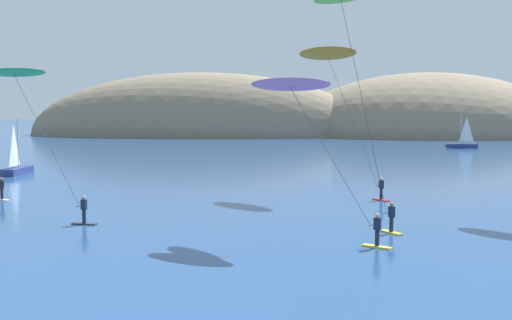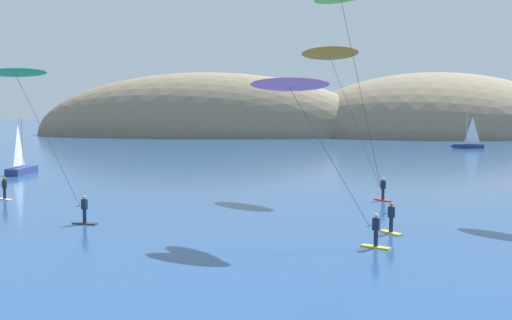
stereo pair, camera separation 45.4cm
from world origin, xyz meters
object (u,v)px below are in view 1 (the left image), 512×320
kitesurfer_lime (346,22)px  kitesurfer_orange (330,62)px  kitesurfer_green (20,84)px  sailboat_near (19,168)px  kitesurfer_pink (298,99)px  sailboat_far (460,144)px

kitesurfer_lime → kitesurfer_orange: bearing=93.6°
kitesurfer_green → kitesurfer_orange: kitesurfer_orange is taller
sailboat_near → kitesurfer_orange: kitesurfer_orange is taller
kitesurfer_pink → kitesurfer_lime: size_ratio=0.63×
sailboat_far → kitesurfer_pink: size_ratio=0.69×
kitesurfer_lime → kitesurfer_green: bearing=-179.8°
kitesurfer_green → kitesurfer_orange: (18.96, 13.15, 2.11)m
sailboat_near → sailboat_far: size_ratio=1.01×
kitesurfer_green → kitesurfer_orange: bearing=34.7°
sailboat_near → kitesurfer_lime: bearing=-37.2°
kitesurfer_pink → kitesurfer_orange: bearing=84.3°
sailboat_near → sailboat_far: (53.58, 47.06, 0.00)m
kitesurfer_green → kitesurfer_orange: 23.17m
sailboat_far → kitesurfer_green: bearing=-119.8°
kitesurfer_orange → kitesurfer_pink: bearing=-95.7°
sailboat_far → kitesurfer_lime: bearing=-106.5°
sailboat_far → kitesurfer_green: size_ratio=0.63×
sailboat_far → kitesurfer_pink: (-23.79, -76.06, 6.69)m
sailboat_far → kitesurfer_lime: size_ratio=0.44×
kitesurfer_green → kitesurfer_pink: bearing=-14.2°
kitesurfer_lime → kitesurfer_orange: 13.19m
kitesurfer_pink → kitesurfer_lime: 6.77m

